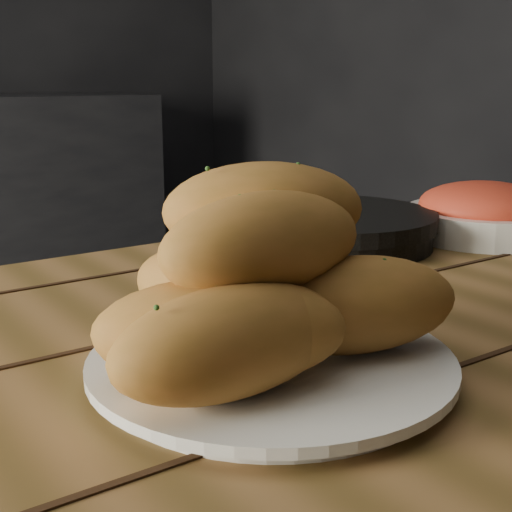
{
  "coord_description": "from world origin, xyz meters",
  "views": [
    {
      "loc": [
        0.11,
        -1.07,
        0.97
      ],
      "look_at": [
        0.4,
        -0.65,
        0.84
      ],
      "focal_mm": 50.0,
      "sensor_mm": 36.0,
      "label": 1
    }
  ],
  "objects_px": {
    "table": "(352,444)",
    "plate": "(271,366)",
    "bowl": "(485,213)",
    "skillet": "(332,227)",
    "bread_rolls": "(260,286)"
  },
  "relations": [
    {
      "from": "bread_rolls",
      "to": "skillet",
      "type": "height_order",
      "value": "bread_rolls"
    },
    {
      "from": "bowl",
      "to": "table",
      "type": "bearing_deg",
      "value": -155.76
    },
    {
      "from": "table",
      "to": "skillet",
      "type": "relative_size",
      "value": 3.37
    },
    {
      "from": "plate",
      "to": "bread_rolls",
      "type": "xyz_separation_m",
      "value": [
        -0.01,
        -0.0,
        0.06
      ]
    },
    {
      "from": "table",
      "to": "plate",
      "type": "distance_m",
      "value": 0.17
    },
    {
      "from": "table",
      "to": "plate",
      "type": "height_order",
      "value": "plate"
    },
    {
      "from": "plate",
      "to": "bowl",
      "type": "relative_size",
      "value": 1.27
    },
    {
      "from": "table",
      "to": "bowl",
      "type": "distance_m",
      "value": 0.47
    },
    {
      "from": "plate",
      "to": "bread_rolls",
      "type": "relative_size",
      "value": 0.93
    },
    {
      "from": "bread_rolls",
      "to": "bowl",
      "type": "distance_m",
      "value": 0.59
    },
    {
      "from": "plate",
      "to": "bowl",
      "type": "bearing_deg",
      "value": 22.49
    },
    {
      "from": "skillet",
      "to": "plate",
      "type": "bearing_deg",
      "value": -136.73
    },
    {
      "from": "table",
      "to": "bowl",
      "type": "bearing_deg",
      "value": 24.24
    },
    {
      "from": "plate",
      "to": "skillet",
      "type": "relative_size",
      "value": 0.66
    },
    {
      "from": "plate",
      "to": "skillet",
      "type": "height_order",
      "value": "skillet"
    }
  ]
}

